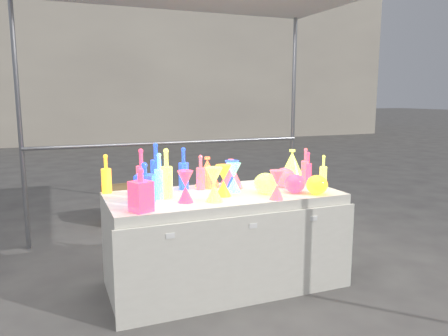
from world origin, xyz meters
name	(u,v)px	position (x,y,z in m)	size (l,w,h in m)	color
ground	(224,283)	(0.00, 0.00, 0.00)	(80.00, 80.00, 0.00)	slate
display_table	(224,240)	(0.00, -0.01, 0.37)	(1.84, 0.83, 0.75)	silver
background_building	(186,58)	(4.00, 14.00, 3.00)	(14.00, 6.00, 6.00)	beige
cardboard_box_closed	(130,204)	(-0.38, 2.08, 0.22)	(0.60, 0.44, 0.44)	#A07948
cardboard_box_flat	(147,206)	(-0.08, 2.60, 0.03)	(0.68, 0.49, 0.06)	#A07948
bottle_0	(106,174)	(-0.85, 0.35, 0.90)	(0.08, 0.08, 0.31)	red
bottle_1	(156,166)	(-0.45, 0.35, 0.94)	(0.09, 0.09, 0.38)	#18844F
bottle_2	(141,173)	(-0.62, 0.13, 0.93)	(0.08, 0.08, 0.36)	#E74B18
bottle_3	(201,172)	(-0.12, 0.20, 0.89)	(0.07, 0.07, 0.28)	#2221C2
bottle_4	(166,173)	(-0.46, 0.00, 0.94)	(0.09, 0.09, 0.37)	#125974
bottle_5	(160,176)	(-0.51, 0.01, 0.92)	(0.07, 0.07, 0.34)	#B3235C
bottle_7	(184,168)	(-0.25, 0.26, 0.92)	(0.08, 0.08, 0.34)	#18844F
decanter_1	(141,190)	(-0.71, -0.31, 0.90)	(0.12, 0.12, 0.29)	#E74B18
decanter_2	(145,183)	(-0.64, -0.09, 0.90)	(0.13, 0.13, 0.30)	#18844F
hourglass_0	(185,187)	(-0.36, -0.17, 0.86)	(0.11, 0.11, 0.23)	#E74B18
hourglass_1	(277,185)	(0.28, -0.34, 0.86)	(0.11, 0.11, 0.22)	#2221C2
hourglass_2	(214,185)	(-0.17, -0.23, 0.87)	(0.12, 0.12, 0.25)	#125974
hourglass_3	(234,178)	(0.09, 0.02, 0.87)	(0.12, 0.12, 0.23)	#B3235C
hourglass_4	(223,181)	(-0.04, -0.09, 0.87)	(0.12, 0.12, 0.24)	red
hourglass_5	(232,175)	(0.11, 0.11, 0.87)	(0.12, 0.12, 0.24)	#18844F
globe_0	(317,186)	(0.65, -0.30, 0.82)	(0.17, 0.17, 0.13)	red
globe_1	(266,184)	(0.30, -0.13, 0.82)	(0.18, 0.18, 0.14)	#125974
globe_2	(295,185)	(0.52, -0.19, 0.82)	(0.17, 0.17, 0.13)	#E74B18
globe_3	(285,178)	(0.56, 0.03, 0.82)	(0.18, 0.18, 0.15)	#2221C2
lampshade_1	(207,172)	(-0.04, 0.28, 0.88)	(0.21, 0.21, 0.25)	yellow
lampshade_2	(231,173)	(0.13, 0.17, 0.87)	(0.20, 0.20, 0.24)	#2221C2
lampshade_3	(292,165)	(0.77, 0.28, 0.89)	(0.24, 0.24, 0.28)	#125974
bottle_9	(308,168)	(0.82, 0.08, 0.89)	(0.06, 0.06, 0.28)	#E74B18
bottle_10	(305,166)	(0.80, 0.10, 0.91)	(0.07, 0.07, 0.31)	#2221C2
bottle_11	(323,171)	(0.86, -0.08, 0.88)	(0.06, 0.06, 0.27)	#125974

